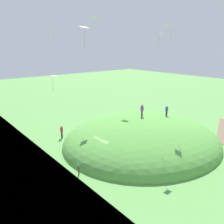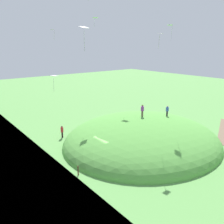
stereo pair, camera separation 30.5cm
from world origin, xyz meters
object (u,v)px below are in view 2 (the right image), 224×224
kite_5 (95,18)px  mooring_post (78,171)px  kite_9 (160,35)px  person_near_shore (62,130)px  person_watching_kites (167,110)px  kite_0 (170,27)px  person_with_child (142,109)px  kite_8 (52,30)px  kite_7 (54,77)px  kite_2 (84,29)px

kite_5 → mooring_post: size_ratio=1.36×
kite_5 → kite_9: kite_5 is taller
person_near_shore → mooring_post: size_ratio=1.76×
person_watching_kites → kite_0: (0.21, 0.59, 11.49)m
person_with_child → kite_9: kite_9 is taller
person_watching_kites → kite_8: (-10.51, 14.43, 11.25)m
person_near_shore → kite_7: bearing=-26.1°
person_watching_kites → kite_5: kite_5 is taller
person_near_shore → kite_5: 17.51m
person_watching_kites → kite_0: size_ratio=0.77×
person_with_child → kite_0: (3.94, -0.88, 11.12)m
kite_2 → mooring_post: kite_2 is taller
person_watching_kites → kite_7: size_ratio=0.68×
person_with_child → mooring_post: person_with_child is taller
kite_8 → mooring_post: kite_8 is taller
kite_5 → kite_8: (-5.17, 4.11, -1.76)m
person_near_shore → kite_7: (-0.12, 1.14, 7.72)m
person_watching_kites → mooring_post: bearing=-72.8°
person_with_child → kite_8: kite_8 is taller
kite_7 → kite_2: bearing=-97.3°
person_watching_kites → kite_7: 16.96m
person_with_child → kite_7: 13.26m
kite_5 → kite_8: size_ratio=1.01×
kite_0 → kite_7: (-12.91, 9.57, -6.66)m
person_near_shore → person_watching_kites: size_ratio=1.18×
kite_8 → kite_2: bearing=-103.6°
kite_0 → person_near_shore: bearing=146.6°
kite_7 → kite_9: (9.25, -10.92, 5.46)m
kite_0 → kite_5: kite_5 is taller
kite_2 → kite_8: 14.96m
kite_0 → kite_2: bearing=-177.2°
kite_5 → mooring_post: kite_5 is taller
person_with_child → kite_5: 15.51m
person_near_shore → kite_8: size_ratio=1.30×
person_near_shore → mooring_post: person_near_shore is taller
person_watching_kites → kite_8: 21.10m
person_near_shore → kite_2: kite_2 is taller
kite_8 → mooring_post: (-5.62, -15.86, -14.78)m
person_with_child → kite_0: kite_0 is taller
kite_0 → kite_7: bearing=143.4°
person_near_shore → kite_2: size_ratio=0.79×
person_watching_kites → person_with_child: bearing=-99.4°
person_with_child → kite_5: bearing=-52.6°
person_near_shore → mooring_post: bearing=129.1°
kite_0 → kite_5: 11.31m
person_with_child → person_near_shore: person_with_child is taller
person_watching_kites → kite_7: kite_7 is taller
person_with_child → kite_8: bearing=-35.3°
person_watching_kites → kite_0: bearing=172.0°
person_with_child → kite_7: bearing=-17.1°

